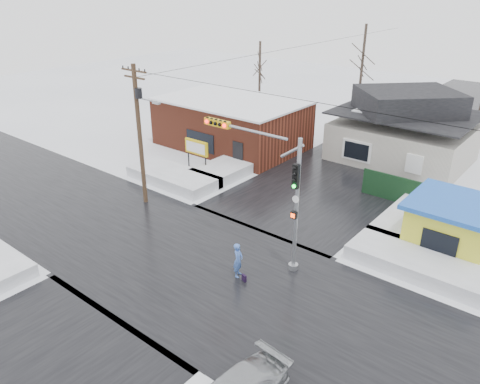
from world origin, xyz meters
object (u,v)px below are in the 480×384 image
Objects in this scene: marquee_sign at (196,148)px; kiosk at (452,226)px; pedestrian at (238,260)px; traffic_signal at (270,180)px; utility_pole at (140,128)px.

kiosk is (18.50, 0.50, -0.46)m from marquee_sign.
pedestrian is at bearing -37.95° from marquee_sign.
pedestrian is (11.19, -8.73, -1.01)m from marquee_sign.
kiosk is 2.53× the size of pedestrian.
traffic_signal is 10.43m from kiosk.
utility_pole reaches higher than kiosk.
pedestrian is (10.12, -2.73, -4.21)m from utility_pole.
traffic_signal is 0.78× the size of utility_pole.
kiosk reaches higher than pedestrian.
kiosk is (7.07, 7.03, -3.08)m from traffic_signal.
traffic_signal is 1.52× the size of kiosk.
traffic_signal is 3.86× the size of pedestrian.
traffic_signal is at bearing -2.95° from utility_pole.
traffic_signal is 13.42m from marquee_sign.
kiosk is at bearing 1.55° from marquee_sign.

